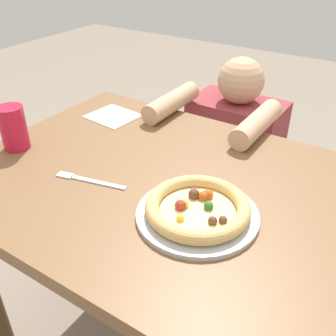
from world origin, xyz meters
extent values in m
cube|color=brown|center=(0.00, 0.00, 0.73)|extent=(1.20, 0.81, 0.04)
cylinder|color=brown|center=(-0.52, 0.32, 0.35)|extent=(0.07, 0.07, 0.71)
cylinder|color=#B7B7BC|center=(0.10, -0.09, 0.76)|extent=(0.28, 0.28, 0.01)
cylinder|color=#E5CC7F|center=(0.10, -0.09, 0.77)|extent=(0.17, 0.17, 0.01)
torus|color=tan|center=(0.10, -0.09, 0.78)|extent=(0.24, 0.24, 0.03)
sphere|color=maroon|center=(0.07, -0.11, 0.78)|extent=(0.03, 0.03, 0.03)
sphere|color=#BF4C19|center=(0.10, -0.05, 0.78)|extent=(0.02, 0.02, 0.02)
sphere|color=brown|center=(0.15, -0.11, 0.78)|extent=(0.02, 0.02, 0.02)
sphere|color=#BF4C19|center=(0.10, -0.04, 0.78)|extent=(0.03, 0.03, 0.03)
sphere|color=gold|center=(0.09, -0.14, 0.78)|extent=(0.02, 0.02, 0.02)
sphere|color=gold|center=(0.07, -0.10, 0.78)|extent=(0.02, 0.02, 0.02)
sphere|color=brown|center=(0.17, -0.10, 0.78)|extent=(0.02, 0.02, 0.02)
sphere|color=brown|center=(0.07, -0.05, 0.78)|extent=(0.03, 0.03, 0.03)
sphere|color=#2D6623|center=(0.12, -0.07, 0.78)|extent=(0.02, 0.02, 0.02)
cylinder|color=red|center=(-0.52, -0.10, 0.82)|extent=(0.08, 0.08, 0.13)
cube|color=white|center=(-0.42, 0.23, 0.75)|extent=(0.17, 0.16, 0.00)
cube|color=silver|center=(-0.18, -0.11, 0.75)|extent=(0.16, 0.05, 0.00)
cube|color=silver|center=(-0.28, -0.13, 0.75)|extent=(0.05, 0.03, 0.00)
cylinder|color=#333847|center=(-0.11, 0.61, 0.23)|extent=(0.29, 0.29, 0.45)
cube|color=maroon|center=(-0.11, 0.61, 0.60)|extent=(0.36, 0.22, 0.29)
sphere|color=tan|center=(-0.11, 0.61, 0.83)|extent=(0.17, 0.17, 0.17)
cylinder|color=tan|center=(-0.27, 0.38, 0.79)|extent=(0.07, 0.28, 0.07)
cylinder|color=tan|center=(0.05, 0.38, 0.79)|extent=(0.07, 0.28, 0.07)
camera|label=1|loc=(0.43, -0.72, 1.32)|focal=41.61mm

